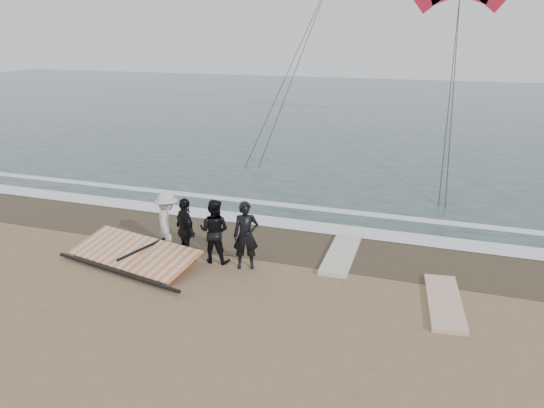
{
  "coord_description": "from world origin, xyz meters",
  "views": [
    {
      "loc": [
        4.24,
        -8.59,
        5.6
      ],
      "look_at": [
        0.13,
        3.0,
        1.6
      ],
      "focal_mm": 35.0,
      "sensor_mm": 36.0,
      "label": 1
    }
  ],
  "objects": [
    {
      "name": "sea",
      "position": [
        0.0,
        33.0,
        0.01
      ],
      "size": [
        120.0,
        54.0,
        0.02
      ],
      "primitive_type": "cube",
      "color": "#233838",
      "rests_on": "ground"
    },
    {
      "name": "wet_sand",
      "position": [
        0.0,
        4.5,
        0.01
      ],
      "size": [
        120.0,
        2.8,
        0.01
      ],
      "primitive_type": "cube",
      "color": "#4C3D2B",
      "rests_on": "ground"
    },
    {
      "name": "board_white",
      "position": [
        4.34,
        2.29,
        0.05
      ],
      "size": [
        1.02,
        2.57,
        0.1
      ],
      "primitive_type": "cube",
      "rotation": [
        0.0,
        0.0,
        0.13
      ],
      "color": "silver",
      "rests_on": "ground"
    },
    {
      "name": "ground",
      "position": [
        0.0,
        0.0,
        0.0
      ],
      "size": [
        120.0,
        120.0,
        0.0
      ],
      "primitive_type": "plane",
      "color": "#8C704C",
      "rests_on": "ground"
    },
    {
      "name": "board_cream",
      "position": [
        1.68,
        4.07,
        0.06
      ],
      "size": [
        0.83,
        2.68,
        0.11
      ],
      "primitive_type": "cube",
      "rotation": [
        0.0,
        0.0,
        0.05
      ],
      "color": "beige",
      "rests_on": "ground"
    },
    {
      "name": "sail_rig",
      "position": [
        -3.25,
        2.02,
        0.19
      ],
      "size": [
        3.94,
        2.36,
        0.49
      ],
      "color": "black",
      "rests_on": "ground"
    },
    {
      "name": "foam_near",
      "position": [
        0.0,
        5.9,
        0.03
      ],
      "size": [
        120.0,
        0.9,
        0.01
      ],
      "primitive_type": "cube",
      "color": "white",
      "rests_on": "sea"
    },
    {
      "name": "trio_cluster",
      "position": [
        -2.07,
        2.67,
        0.83
      ],
      "size": [
        2.35,
        1.38,
        1.67
      ],
      "color": "black",
      "rests_on": "ground"
    },
    {
      "name": "man_main",
      "position": [
        -0.4,
        2.59,
        0.86
      ],
      "size": [
        0.73,
        0.61,
        1.72
      ],
      "primitive_type": "imported",
      "rotation": [
        0.0,
        0.0,
        0.38
      ],
      "color": "black",
      "rests_on": "ground"
    },
    {
      "name": "foam_far",
      "position": [
        0.0,
        7.6,
        0.03
      ],
      "size": [
        120.0,
        0.45,
        0.01
      ],
      "primitive_type": "cube",
      "color": "white",
      "rests_on": "sea"
    }
  ]
}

